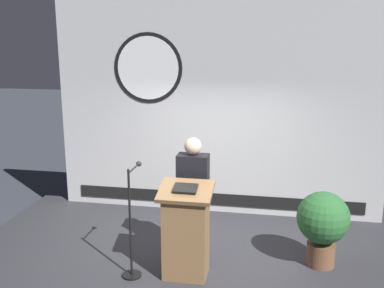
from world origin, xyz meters
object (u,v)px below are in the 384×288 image
(speaker_person, at_px, (193,198))
(potted_plant, at_px, (323,222))
(podium, at_px, (186,232))
(microphone_stand, at_px, (132,238))

(speaker_person, bearing_deg, potted_plant, 3.02)
(podium, relative_size, potted_plant, 1.20)
(speaker_person, bearing_deg, microphone_stand, -138.64)
(speaker_person, height_order, microphone_stand, speaker_person)
(microphone_stand, distance_m, potted_plant, 2.40)
(podium, distance_m, potted_plant, 1.75)
(speaker_person, xyz_separation_m, potted_plant, (1.65, 0.09, -0.24))
(podium, height_order, potted_plant, podium)
(microphone_stand, bearing_deg, potted_plant, 15.96)
(podium, height_order, microphone_stand, microphone_stand)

